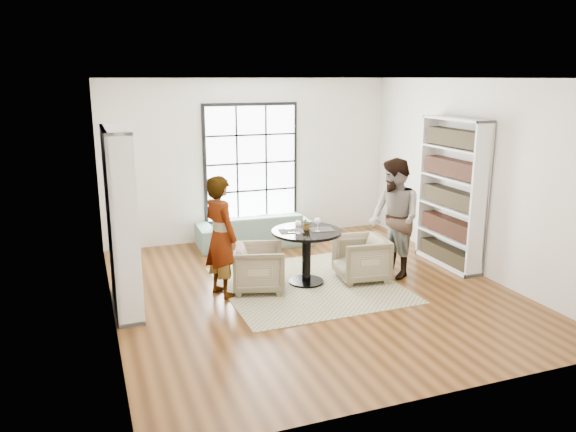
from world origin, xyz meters
name	(u,v)px	position (x,y,z in m)	size (l,w,h in m)	color
ground	(311,290)	(0.00, 0.00, 0.00)	(6.00, 6.00, 0.00)	brown
room_shell	(298,198)	(0.00, 0.54, 1.26)	(6.00, 6.01, 6.00)	silver
rug	(308,284)	(0.04, 0.21, 0.01)	(2.53, 2.53, 0.01)	tan
pedestal_table	(307,245)	(0.04, 0.29, 0.59)	(1.03, 1.03, 0.82)	black
sofa	(255,229)	(-0.10, 2.45, 0.30)	(2.09, 0.82, 0.61)	#779F9C
armchair_left	(259,268)	(-0.70, 0.28, 0.34)	(0.72, 0.74, 0.67)	tan
armchair_right	(361,258)	(0.88, 0.15, 0.34)	(0.72, 0.75, 0.68)	#C4B68C
person_left	(221,237)	(-1.25, 0.28, 0.86)	(0.63, 0.41, 1.72)	gray
person_right	(394,218)	(1.43, 0.15, 0.92)	(0.89, 0.69, 1.83)	gray
placemat_left	(291,231)	(-0.19, 0.32, 0.83)	(0.34, 0.26, 0.01)	#2A2624
placemat_right	(321,230)	(0.26, 0.25, 0.83)	(0.34, 0.26, 0.01)	#2A2624
cutlery_left	(291,231)	(-0.19, 0.32, 0.83)	(0.14, 0.22, 0.01)	silver
cutlery_right	(321,229)	(0.26, 0.25, 0.83)	(0.14, 0.22, 0.01)	silver
wine_glass_left	(298,224)	(-0.14, 0.17, 0.96)	(0.09, 0.09, 0.20)	silver
wine_glass_right	(318,222)	(0.17, 0.18, 0.97)	(0.10, 0.10, 0.21)	silver
flower_centerpiece	(307,223)	(0.06, 0.32, 0.92)	(0.17, 0.15, 0.19)	gray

